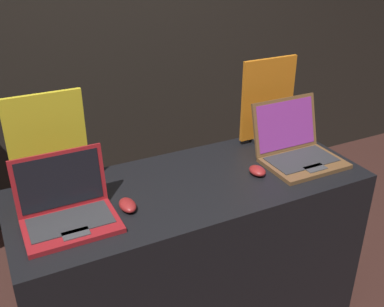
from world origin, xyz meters
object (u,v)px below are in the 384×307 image
(mouse_back, at_px, (257,171))
(promo_stand_back, at_px, (268,102))
(promo_stand_front, at_px, (48,146))
(laptop_front, at_px, (67,208))
(laptop_back, at_px, (297,148))
(mouse_front, at_px, (128,205))

(mouse_back, xyz_separation_m, promo_stand_back, (0.26, 0.31, 0.20))
(promo_stand_front, relative_size, mouse_back, 4.71)
(laptop_front, bearing_deg, promo_stand_front, 90.00)
(laptop_front, xyz_separation_m, mouse_back, (0.87, -0.02, -0.04))
(laptop_front, xyz_separation_m, laptop_back, (1.13, 0.02, 0.00))
(mouse_front, relative_size, laptop_back, 0.29)
(laptop_front, bearing_deg, laptop_back, 1.21)
(promo_stand_front, distance_m, mouse_back, 0.94)
(laptop_back, bearing_deg, promo_stand_front, 167.86)
(promo_stand_front, xyz_separation_m, promo_stand_back, (1.13, 0.02, 0.00))
(laptop_front, distance_m, mouse_front, 0.24)
(mouse_front, bearing_deg, promo_stand_front, 128.74)
(laptop_back, xyz_separation_m, promo_stand_back, (0.00, 0.27, 0.15))
(mouse_front, relative_size, mouse_back, 1.15)
(laptop_front, height_order, mouse_back, laptop_front)
(laptop_back, relative_size, promo_stand_back, 0.83)
(promo_stand_front, bearing_deg, laptop_front, -90.00)
(laptop_front, bearing_deg, mouse_front, -6.31)
(laptop_back, distance_m, promo_stand_back, 0.30)
(laptop_back, bearing_deg, promo_stand_back, 90.00)
(mouse_front, height_order, mouse_back, same)
(mouse_front, bearing_deg, laptop_back, 3.19)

